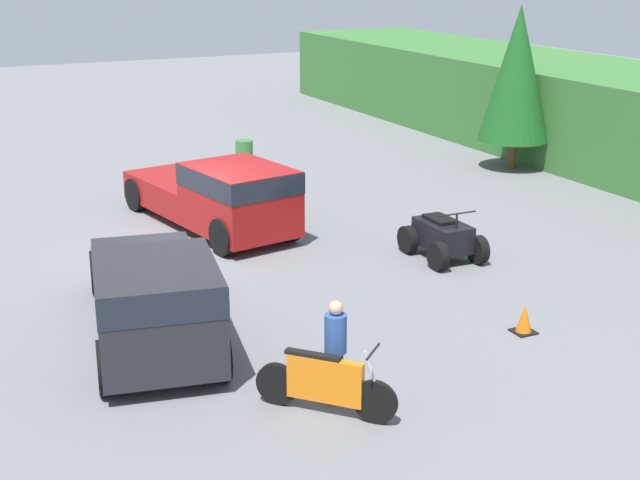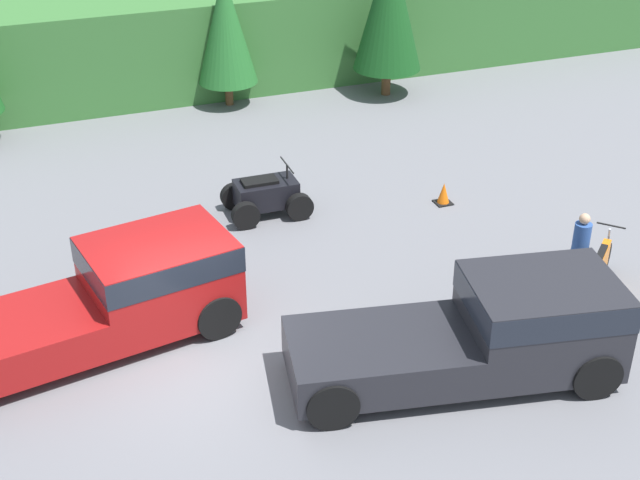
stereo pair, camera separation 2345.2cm
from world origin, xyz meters
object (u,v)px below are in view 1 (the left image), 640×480
pickup_truck_red (221,194)px  pickup_truck_second (153,295)px  traffic_cone (524,320)px  quad_atv (443,238)px  dirt_bike (325,384)px  rider_person (336,347)px  steel_barrel (244,153)px

pickup_truck_red → pickup_truck_second: (6.09, -3.48, -0.00)m
traffic_cone → pickup_truck_red: bearing=-161.2°
quad_atv → traffic_cone: size_ratio=3.68×
dirt_bike → traffic_cone: (-1.13, 4.73, -0.24)m
rider_person → quad_atv: bearing=94.4°
pickup_truck_red → traffic_cone: bearing=8.8°
pickup_truck_second → rider_person: pickup_truck_second is taller
traffic_cone → rider_person: bearing=-79.4°
dirt_bike → rider_person: 0.62m
pickup_truck_red → traffic_cone: size_ratio=11.36×
quad_atv → traffic_cone: (4.30, -1.00, -0.24)m
pickup_truck_second → traffic_cone: 6.88m
quad_atv → steel_barrel: bearing=-175.3°
pickup_truck_red → rider_person: (9.37, -1.49, -0.06)m
pickup_truck_second → dirt_bike: size_ratio=3.46×
dirt_bike → steel_barrel: size_ratio=2.01×
pickup_truck_red → traffic_cone: (8.55, 2.91, -0.74)m
dirt_bike → traffic_cone: bearing=60.7°
dirt_bike → steel_barrel: 17.02m
dirt_bike → rider_person: size_ratio=1.04×
pickup_truck_red → quad_atv: bearing=32.7°
pickup_truck_second → steel_barrel: bearing=163.1°
quad_atv → traffic_cone: 4.42m
pickup_truck_second → dirt_bike: 3.99m
dirt_bike → quad_atv: bearing=90.7°
rider_person → steel_barrel: size_ratio=1.94×
pickup_truck_red → pickup_truck_second: size_ratio=1.02×
quad_atv → dirt_bike: bearing=-45.6°
rider_person → pickup_truck_red: bearing=131.9°
quad_atv → steel_barrel: 10.86m
pickup_truck_second → traffic_cone: bearing=79.8°
dirt_bike → quad_atv: quad_atv is taller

